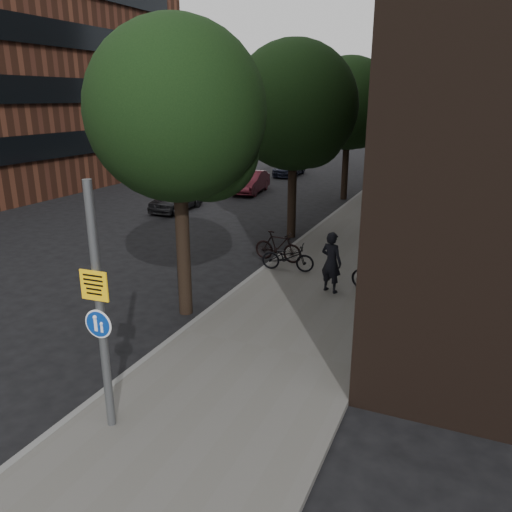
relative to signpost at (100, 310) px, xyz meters
The scene contains 15 objects.
ground 2.61m from the signpost, 17.63° to the left, with size 120.00×120.00×0.00m, color black.
sidewalk 10.71m from the signpost, 82.21° to the left, with size 4.50×60.00×0.12m, color #5C5A55.
curb_edge 10.64m from the signpost, 94.58° to the left, with size 0.15×60.00×0.13m, color slate.
street_tree_near 5.90m from the signpost, 105.18° to the left, with size 4.40×4.40×7.50m.
street_tree_mid 13.87m from the signpost, 95.75° to the left, with size 5.00×5.00×7.80m.
street_tree_far 22.73m from the signpost, 93.46° to the left, with size 5.00×5.00×7.80m.
signpost is the anchor object (origin of this frame).
pedestrian 8.00m from the signpost, 76.61° to the left, with size 0.66×0.44×1.82m, color black.
parked_bike_facade_near 8.88m from the signpost, 68.67° to the left, with size 0.62×1.79×0.94m, color black.
parked_bike_facade_far 12.16m from the signpost, 74.73° to the left, with size 0.43×1.54×0.92m, color black.
parked_bike_curb_near 9.13m from the signpost, 89.85° to the left, with size 0.61×1.75×0.92m, color black.
parked_bike_curb_far 9.91m from the signpost, 93.70° to the left, with size 0.50×1.77×1.07m, color black.
parked_car_near 18.17m from the signpost, 118.51° to the left, with size 1.52×3.77×1.28m, color black.
parked_car_mid 23.21m from the signpost, 108.06° to the left, with size 1.40×4.01×1.32m, color #581923.
parked_car_far 30.64m from the signpost, 104.02° to the left, with size 1.69×4.16×1.21m, color #1A1E2F.
Camera 1 is at (4.16, -6.22, 5.62)m, focal length 35.00 mm.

